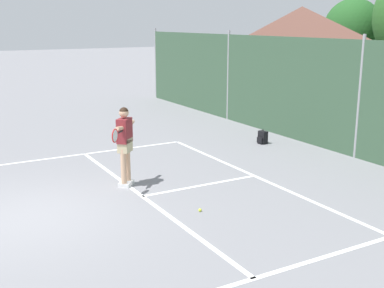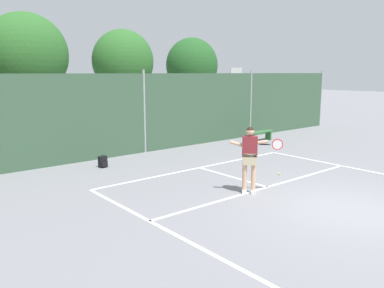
{
  "view_description": "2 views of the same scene",
  "coord_description": "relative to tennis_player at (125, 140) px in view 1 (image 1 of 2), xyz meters",
  "views": [
    {
      "loc": [
        9.44,
        -1.6,
        3.72
      ],
      "look_at": [
        -1.05,
        4.32,
        0.73
      ],
      "focal_mm": 46.25,
      "sensor_mm": 36.0,
      "label": 1
    },
    {
      "loc": [
        -8.59,
        -4.44,
        3.29
      ],
      "look_at": [
        -1.03,
        4.68,
        1.09
      ],
      "focal_mm": 36.06,
      "sensor_mm": 36.0,
      "label": 2
    }
  ],
  "objects": [
    {
      "name": "chainlink_fence",
      "position": [
        0.84,
        6.56,
        0.52
      ],
      "size": [
        26.09,
        0.09,
        3.41
      ],
      "color": "#38563D",
      "rests_on": "ground"
    },
    {
      "name": "tennis_ball",
      "position": [
        2.23,
        0.69,
        -1.08
      ],
      "size": [
        0.07,
        0.07,
        0.07
      ],
      "primitive_type": "sphere",
      "color": "#CCE033",
      "rests_on": "ground"
    },
    {
      "name": "backpack_black",
      "position": [
        -1.74,
        5.29,
        -0.92
      ],
      "size": [
        0.29,
        0.26,
        0.46
      ],
      "color": "black",
      "rests_on": "ground"
    },
    {
      "name": "ground_plane",
      "position": [
        0.84,
        -2.44,
        -1.11
      ],
      "size": [
        120.0,
        120.0,
        0.0
      ],
      "primitive_type": "plane",
      "color": "gray"
    },
    {
      "name": "tennis_player",
      "position": [
        0.0,
        0.0,
        0.0
      ],
      "size": [
        1.13,
        0.98,
        1.85
      ],
      "color": "silver",
      "rests_on": "ground"
    },
    {
      "name": "clubhouse_building",
      "position": [
        -6.93,
        11.24,
        1.16
      ],
      "size": [
        6.68,
        5.09,
        4.37
      ],
      "color": "beige",
      "rests_on": "ground"
    },
    {
      "name": "court_markings",
      "position": [
        0.84,
        -1.79,
        -1.11
      ],
      "size": [
        8.3,
        11.1,
        0.01
      ],
      "color": "white",
      "rests_on": "ground"
    }
  ]
}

